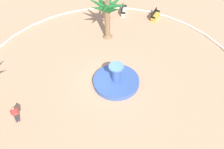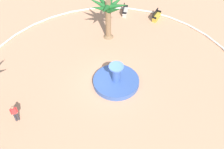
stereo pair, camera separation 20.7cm
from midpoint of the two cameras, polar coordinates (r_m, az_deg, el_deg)
ground_plane at (r=22.56m, az=-0.12°, el=-1.71°), size 80.00×80.00×0.00m
plaza_curb at (r=22.49m, az=-0.12°, el=-1.54°), size 24.09×24.09×0.20m
fountain at (r=22.26m, az=1.17°, el=-1.42°), size 3.95×3.95×2.05m
palm_tree_near_fountain at (r=25.55m, az=-0.62°, el=13.87°), size 4.05×4.10×4.38m
bench_east at (r=30.70m, az=3.06°, el=13.60°), size 1.62×0.56×1.00m
bench_west at (r=30.22m, az=9.86°, el=12.39°), size 1.68×0.94×1.00m
person_cyclist_helmet at (r=20.59m, az=-20.26°, el=-7.85°), size 0.37×0.44×1.69m
person_cyclist_photo at (r=29.61m, az=-0.76°, el=13.60°), size 0.51×0.29×1.61m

